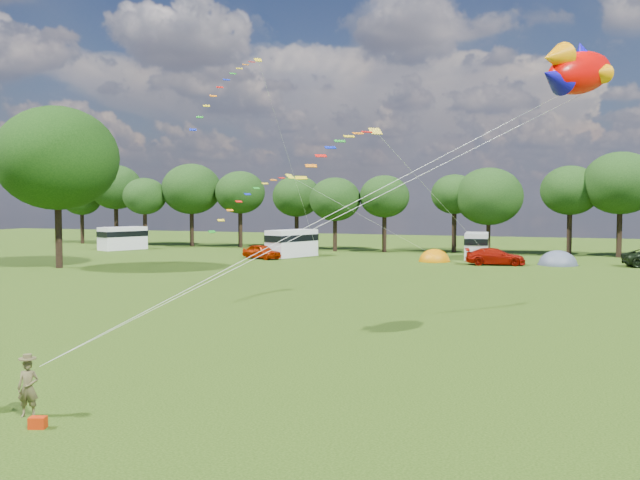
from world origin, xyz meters
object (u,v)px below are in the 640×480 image
(tent_orange, at_px, (434,261))
(tent_greyblue, at_px, (558,265))
(fish_kite, at_px, (575,72))
(car_a, at_px, (262,252))
(big_tree, at_px, (57,158))
(car_c, at_px, (495,257))
(campervan_b, at_px, (292,242))
(campervan_c, at_px, (477,245))
(kite_flyer, at_px, (28,388))
(campervan_a, at_px, (123,238))

(tent_orange, height_order, tent_greyblue, tent_greyblue)
(fish_kite, bearing_deg, car_a, 68.24)
(tent_greyblue, bearing_deg, fish_kite, -88.33)
(big_tree, height_order, tent_orange, big_tree)
(big_tree, relative_size, tent_orange, 4.21)
(tent_greyblue, bearing_deg, car_a, -174.03)
(car_c, relative_size, campervan_b, 0.83)
(campervan_c, distance_m, tent_greyblue, 8.63)
(campervan_b, xyz_separation_m, kite_flyer, (12.66, -50.23, -0.66))
(campervan_c, distance_m, fish_kite, 44.56)
(campervan_a, distance_m, campervan_c, 38.91)
(campervan_b, distance_m, fish_kite, 47.91)
(car_a, height_order, campervan_c, campervan_c)
(tent_greyblue, relative_size, fish_kite, 0.91)
(campervan_b, relative_size, kite_flyer, 3.85)
(big_tree, distance_m, tent_greyblue, 43.08)
(car_c, height_order, fish_kite, fish_kite)
(kite_flyer, distance_m, fish_kite, 19.61)
(kite_flyer, bearing_deg, campervan_b, 84.33)
(tent_greyblue, distance_m, kite_flyer, 51.10)
(car_a, bearing_deg, tent_greyblue, -62.56)
(car_c, bearing_deg, big_tree, 103.30)
(campervan_b, bearing_deg, tent_greyblue, -69.72)
(car_a, bearing_deg, campervan_c, -48.52)
(tent_orange, relative_size, fish_kite, 0.78)
(car_c, distance_m, kite_flyer, 48.38)
(tent_orange, distance_m, fish_kite, 41.61)
(car_c, height_order, campervan_c, campervan_c)
(kite_flyer, bearing_deg, big_tree, 108.82)
(campervan_c, bearing_deg, big_tree, 117.62)
(car_a, distance_m, kite_flyer, 48.97)
(big_tree, bearing_deg, campervan_b, 50.78)
(kite_flyer, bearing_deg, fish_kite, 19.45)
(tent_greyblue, bearing_deg, kite_flyer, -103.89)
(campervan_b, bearing_deg, tent_orange, -70.88)
(kite_flyer, bearing_deg, tent_greyblue, 56.29)
(big_tree, distance_m, car_a, 20.07)
(car_c, distance_m, fish_kite, 38.56)
(car_a, distance_m, tent_greyblue, 26.78)
(car_a, xyz_separation_m, tent_orange, (15.95, 2.76, -0.68))
(car_c, relative_size, campervan_a, 0.86)
(car_c, bearing_deg, fish_kite, 179.40)
(tent_greyblue, height_order, kite_flyer, kite_flyer)
(campervan_c, bearing_deg, car_a, 104.36)
(campervan_b, xyz_separation_m, fish_kite, (26.05, -39.28, 8.59))
(kite_flyer, bearing_deg, car_a, 87.24)
(car_c, distance_m, campervan_c, 6.42)
(big_tree, height_order, campervan_b, big_tree)
(car_c, height_order, campervan_a, campervan_a)
(campervan_a, xyz_separation_m, campervan_b, (21.39, -2.50, 0.05))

